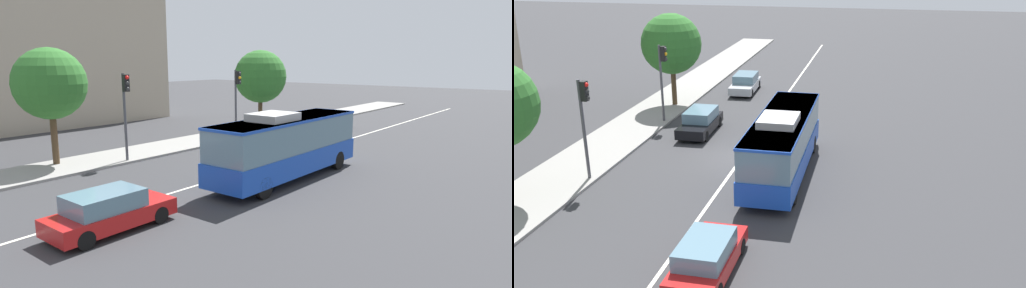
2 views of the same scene
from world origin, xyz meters
TOP-DOWN VIEW (x-y plane):
  - ground_plane at (0.00, 0.00)m, footprint 160.00×160.00m
  - sidewalk_kerb at (0.00, 8.28)m, footprint 80.00×3.90m
  - lane_centre_line at (0.00, 0.00)m, footprint 76.00×0.16m
  - transit_bus at (-1.64, -2.65)m, footprint 10.01×2.55m
  - sedan_silver at (14.47, 3.45)m, footprint 4.57×1.99m
  - sedan_black at (3.93, 3.69)m, footprint 4.54×1.91m
  - sedan_red at (-11.27, -1.73)m, footprint 4.51×1.85m
  - traffic_light_near_corner at (-4.46, 6.59)m, footprint 0.34×0.62m
  - traffic_light_far_corner at (5.34, 6.60)m, footprint 0.34×0.62m
  - street_tree_kerbside_left at (9.36, 7.53)m, footprint 4.30×4.30m
  - street_tree_kerbside_centre at (-7.49, 9.14)m, footprint 3.96×3.96m
  - office_block_background at (-0.90, 29.31)m, footprint 24.64×16.25m

SIDE VIEW (x-z plane):
  - ground_plane at x=0.00m, z-range 0.00..0.00m
  - lane_centre_line at x=0.00m, z-range 0.00..0.01m
  - sidewalk_kerb at x=0.00m, z-range 0.00..0.14m
  - sedan_silver at x=14.47m, z-range -0.01..1.46m
  - sedan_black at x=3.93m, z-range -0.01..1.46m
  - sedan_red at x=-11.27m, z-range -0.01..1.46m
  - transit_bus at x=-1.64m, z-range 0.08..3.54m
  - traffic_light_near_corner at x=-4.46m, z-range 0.96..6.16m
  - traffic_light_far_corner at x=5.34m, z-range 0.96..6.16m
  - street_tree_kerbside_left at x=9.36m, z-range 1.21..7.95m
  - street_tree_kerbside_centre at x=-7.49m, z-range 1.32..7.96m
  - office_block_background at x=-0.90m, z-range 0.00..13.60m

